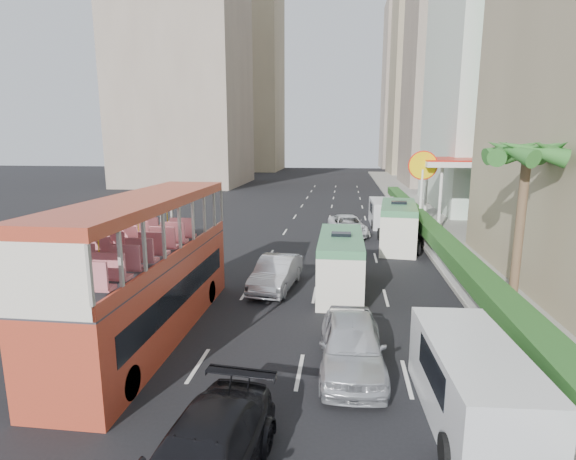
% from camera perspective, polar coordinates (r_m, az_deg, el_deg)
% --- Properties ---
extents(ground_plane, '(200.00, 200.00, 0.00)m').
position_cam_1_polar(ground_plane, '(16.12, 3.65, -14.21)').
color(ground_plane, black).
rests_on(ground_plane, ground).
extents(double_decker_bus, '(2.50, 11.00, 5.06)m').
position_cam_1_polar(double_decker_bus, '(16.63, -17.40, -4.59)').
color(double_decker_bus, '#B23B25').
rests_on(double_decker_bus, ground).
extents(car_silver_lane_a, '(2.15, 4.78, 1.52)m').
position_cam_1_polar(car_silver_lane_a, '(21.59, -1.51, -7.42)').
color(car_silver_lane_a, silver).
rests_on(car_silver_lane_a, ground).
extents(car_silver_lane_b, '(2.08, 4.90, 1.65)m').
position_cam_1_polar(car_silver_lane_b, '(14.65, 7.99, -17.09)').
color(car_silver_lane_b, silver).
rests_on(car_silver_lane_b, ground).
extents(van_asset, '(3.19, 5.46, 1.43)m').
position_cam_1_polar(van_asset, '(33.77, 7.51, -0.61)').
color(van_asset, silver).
rests_on(van_asset, ground).
extents(minibus_near, '(2.00, 5.93, 2.62)m').
position_cam_1_polar(minibus_near, '(21.10, 6.68, -4.22)').
color(minibus_near, silver).
rests_on(minibus_near, ground).
extents(minibus_far, '(2.82, 6.68, 2.88)m').
position_cam_1_polar(minibus_far, '(30.31, 13.78, 0.56)').
color(minibus_far, silver).
rests_on(minibus_far, ground).
extents(panel_van_near, '(2.32, 5.23, 2.05)m').
position_cam_1_polar(panel_van_near, '(12.54, 22.41, -17.77)').
color(panel_van_near, silver).
rests_on(panel_van_near, ground).
extents(panel_van_far, '(2.17, 5.20, 2.06)m').
position_cam_1_polar(panel_van_far, '(37.96, 12.05, 2.15)').
color(panel_van_far, silver).
rests_on(panel_van_far, ground).
extents(sidewalk, '(6.00, 120.00, 0.18)m').
position_cam_1_polar(sidewalk, '(40.94, 18.53, 1.13)').
color(sidewalk, '#99968C').
rests_on(sidewalk, ground).
extents(kerb_wall, '(0.30, 44.00, 1.00)m').
position_cam_1_polar(kerb_wall, '(29.70, 17.39, -1.35)').
color(kerb_wall, silver).
rests_on(kerb_wall, sidewalk).
extents(hedge, '(1.10, 44.00, 0.70)m').
position_cam_1_polar(hedge, '(29.53, 17.49, 0.26)').
color(hedge, '#2D6626').
rests_on(hedge, kerb_wall).
extents(palm_tree, '(0.36, 0.36, 6.40)m').
position_cam_1_polar(palm_tree, '(20.12, 27.31, -0.14)').
color(palm_tree, brown).
rests_on(palm_tree, sidewalk).
extents(shell_station, '(6.50, 8.00, 5.50)m').
position_cam_1_polar(shell_station, '(38.86, 20.80, 4.43)').
color(shell_station, silver).
rests_on(shell_station, ground).
extents(tower_mid, '(16.00, 16.00, 50.00)m').
position_cam_1_polar(tower_mid, '(76.68, 21.84, 24.23)').
color(tower_mid, '#A2907F').
rests_on(tower_mid, ground).
extents(tower_far_a, '(14.00, 14.00, 44.00)m').
position_cam_1_polar(tower_far_a, '(99.02, 17.46, 19.62)').
color(tower_far_a, tan).
rests_on(tower_far_a, ground).
extents(tower_far_b, '(14.00, 14.00, 40.00)m').
position_cam_1_polar(tower_far_b, '(120.33, 15.49, 17.21)').
color(tower_far_b, '#A2907F').
rests_on(tower_far_b, ground).
extents(tower_left_a, '(18.00, 18.00, 52.00)m').
position_cam_1_polar(tower_left_a, '(76.23, -13.48, 25.56)').
color(tower_left_a, '#A2907F').
rests_on(tower_left_a, ground).
extents(tower_left_b, '(16.00, 16.00, 46.00)m').
position_cam_1_polar(tower_left_b, '(108.17, -5.49, 19.86)').
color(tower_left_b, tan).
rests_on(tower_left_b, ground).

